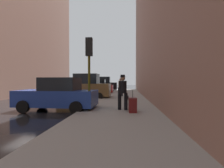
{
  "coord_description": "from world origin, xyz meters",
  "views": [
    {
      "loc": [
        6.35,
        -10.99,
        1.61
      ],
      "look_at": [
        4.89,
        6.72,
        1.3
      ],
      "focal_mm": 28.0,
      "sensor_mm": 36.0,
      "label": 1
    }
  ],
  "objects_px": {
    "pedestrian_with_fedora": "(123,90)",
    "pedestrian_in_tan_coat": "(120,86)",
    "parked_red_hatchback": "(96,87)",
    "parked_black_suv": "(102,85)",
    "parked_blue_sedan": "(58,95)",
    "parked_bronze_suv": "(85,87)",
    "traffic_light": "(89,58)",
    "duffel_bag": "(126,97)",
    "fire_hydrant": "(107,92)",
    "rolling_suitcase": "(133,105)"
  },
  "relations": [
    {
      "from": "pedestrian_with_fedora",
      "to": "duffel_bag",
      "type": "relative_size",
      "value": 4.04
    },
    {
      "from": "parked_red_hatchback",
      "to": "pedestrian_with_fedora",
      "type": "height_order",
      "value": "pedestrian_with_fedora"
    },
    {
      "from": "parked_blue_sedan",
      "to": "parked_red_hatchback",
      "type": "height_order",
      "value": "same"
    },
    {
      "from": "traffic_light",
      "to": "parked_black_suv",
      "type": "bearing_deg",
      "value": 95.88
    },
    {
      "from": "traffic_light",
      "to": "pedestrian_with_fedora",
      "type": "xyz_separation_m",
      "value": [
        1.66,
        0.29,
        -1.62
      ]
    },
    {
      "from": "parked_bronze_suv",
      "to": "fire_hydrant",
      "type": "bearing_deg",
      "value": 39.65
    },
    {
      "from": "rolling_suitcase",
      "to": "duffel_bag",
      "type": "height_order",
      "value": "rolling_suitcase"
    },
    {
      "from": "parked_bronze_suv",
      "to": "pedestrian_in_tan_coat",
      "type": "xyz_separation_m",
      "value": [
        3.13,
        1.33,
        0.07
      ]
    },
    {
      "from": "parked_blue_sedan",
      "to": "parked_red_hatchback",
      "type": "xyz_separation_m",
      "value": [
        0.0,
        12.09,
        0.0
      ]
    },
    {
      "from": "pedestrian_with_fedora",
      "to": "traffic_light",
      "type": "bearing_deg",
      "value": -169.98
    },
    {
      "from": "parked_bronze_suv",
      "to": "traffic_light",
      "type": "distance_m",
      "value": 7.32
    },
    {
      "from": "fire_hydrant",
      "to": "duffel_bag",
      "type": "xyz_separation_m",
      "value": [
        1.91,
        -2.93,
        -0.21
      ]
    },
    {
      "from": "parked_bronze_suv",
      "to": "parked_black_suv",
      "type": "distance_m",
      "value": 11.14
    },
    {
      "from": "parked_blue_sedan",
      "to": "parked_red_hatchback",
      "type": "bearing_deg",
      "value": 90.0
    },
    {
      "from": "traffic_light",
      "to": "parked_bronze_suv",
      "type": "bearing_deg",
      "value": 105.1
    },
    {
      "from": "parked_bronze_suv",
      "to": "rolling_suitcase",
      "type": "bearing_deg",
      "value": -61.06
    },
    {
      "from": "parked_red_hatchback",
      "to": "parked_blue_sedan",
      "type": "bearing_deg",
      "value": -90.0
    },
    {
      "from": "parked_black_suv",
      "to": "pedestrian_in_tan_coat",
      "type": "relative_size",
      "value": 2.71
    },
    {
      "from": "traffic_light",
      "to": "pedestrian_with_fedora",
      "type": "relative_size",
      "value": 2.03
    },
    {
      "from": "parked_red_hatchback",
      "to": "duffel_bag",
      "type": "relative_size",
      "value": 9.63
    },
    {
      "from": "parked_bronze_suv",
      "to": "fire_hydrant",
      "type": "height_order",
      "value": "parked_bronze_suv"
    },
    {
      "from": "parked_bronze_suv",
      "to": "rolling_suitcase",
      "type": "xyz_separation_m",
      "value": [
        3.99,
        -7.22,
        -0.54
      ]
    },
    {
      "from": "parked_red_hatchback",
      "to": "fire_hydrant",
      "type": "bearing_deg",
      "value": -67.38
    },
    {
      "from": "parked_bronze_suv",
      "to": "traffic_light",
      "type": "xyz_separation_m",
      "value": [
        1.85,
        -6.87,
        1.73
      ]
    },
    {
      "from": "parked_blue_sedan",
      "to": "parked_bronze_suv",
      "type": "bearing_deg",
      "value": 90.0
    },
    {
      "from": "traffic_light",
      "to": "pedestrian_with_fedora",
      "type": "height_order",
      "value": "traffic_light"
    },
    {
      "from": "parked_black_suv",
      "to": "fire_hydrant",
      "type": "height_order",
      "value": "parked_black_suv"
    },
    {
      "from": "pedestrian_in_tan_coat",
      "to": "duffel_bag",
      "type": "distance_m",
      "value": 2.94
    },
    {
      "from": "traffic_light",
      "to": "pedestrian_with_fedora",
      "type": "distance_m",
      "value": 2.34
    },
    {
      "from": "parked_blue_sedan",
      "to": "duffel_bag",
      "type": "xyz_separation_m",
      "value": [
        3.71,
        4.83,
        -0.56
      ]
    },
    {
      "from": "traffic_light",
      "to": "duffel_bag",
      "type": "height_order",
      "value": "traffic_light"
    },
    {
      "from": "pedestrian_with_fedora",
      "to": "pedestrian_in_tan_coat",
      "type": "distance_m",
      "value": 7.91
    },
    {
      "from": "pedestrian_in_tan_coat",
      "to": "parked_red_hatchback",
      "type": "bearing_deg",
      "value": 124.86
    },
    {
      "from": "parked_bronze_suv",
      "to": "pedestrian_in_tan_coat",
      "type": "relative_size",
      "value": 2.72
    },
    {
      "from": "pedestrian_in_tan_coat",
      "to": "duffel_bag",
      "type": "xyz_separation_m",
      "value": [
        0.58,
        -2.76,
        -0.81
      ]
    },
    {
      "from": "rolling_suitcase",
      "to": "parked_red_hatchback",
      "type": "bearing_deg",
      "value": 107.02
    },
    {
      "from": "traffic_light",
      "to": "rolling_suitcase",
      "type": "relative_size",
      "value": 3.46
    },
    {
      "from": "pedestrian_in_tan_coat",
      "to": "parked_blue_sedan",
      "type": "bearing_deg",
      "value": -112.4
    },
    {
      "from": "traffic_light",
      "to": "pedestrian_in_tan_coat",
      "type": "height_order",
      "value": "traffic_light"
    },
    {
      "from": "parked_red_hatchback",
      "to": "traffic_light",
      "type": "relative_size",
      "value": 1.18
    },
    {
      "from": "parked_red_hatchback",
      "to": "parked_black_suv",
      "type": "distance_m",
      "value": 5.32
    },
    {
      "from": "parked_red_hatchback",
      "to": "rolling_suitcase",
      "type": "bearing_deg",
      "value": -72.98
    },
    {
      "from": "parked_blue_sedan",
      "to": "parked_bronze_suv",
      "type": "xyz_separation_m",
      "value": [
        -0.0,
        6.26,
        0.18
      ]
    },
    {
      "from": "parked_black_suv",
      "to": "fire_hydrant",
      "type": "relative_size",
      "value": 6.59
    },
    {
      "from": "parked_black_suv",
      "to": "duffel_bag",
      "type": "distance_m",
      "value": 13.13
    },
    {
      "from": "parked_bronze_suv",
      "to": "pedestrian_in_tan_coat",
      "type": "bearing_deg",
      "value": 23.01
    },
    {
      "from": "parked_black_suv",
      "to": "traffic_light",
      "type": "height_order",
      "value": "traffic_light"
    },
    {
      "from": "parked_bronze_suv",
      "to": "pedestrian_with_fedora",
      "type": "relative_size",
      "value": 2.62
    },
    {
      "from": "duffel_bag",
      "to": "pedestrian_in_tan_coat",
      "type": "bearing_deg",
      "value": 101.87
    },
    {
      "from": "duffel_bag",
      "to": "fire_hydrant",
      "type": "bearing_deg",
      "value": 123.07
    }
  ]
}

